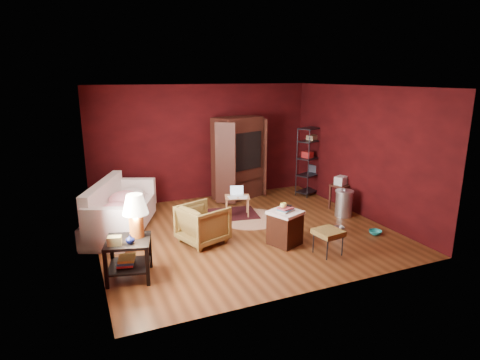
% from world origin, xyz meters
% --- Properties ---
extents(room, '(5.54, 5.04, 2.84)m').
position_xyz_m(room, '(-0.04, -0.01, 1.40)').
color(room, brown).
rests_on(room, ground).
extents(sofa, '(1.45, 2.21, 0.84)m').
position_xyz_m(sofa, '(-2.28, 0.95, 0.42)').
color(sofa, white).
rests_on(sofa, ground).
extents(armchair, '(0.93, 0.96, 0.79)m').
position_xyz_m(armchair, '(-0.91, -0.21, 0.39)').
color(armchair, black).
rests_on(armchair, ground).
extents(pet_bowl_steel, '(0.22, 0.06, 0.21)m').
position_xyz_m(pet_bowl_steel, '(1.79, -0.67, 0.11)').
color(pet_bowl_steel, '#B6B9BE').
rests_on(pet_bowl_steel, ground).
extents(pet_bowl_turquoise, '(0.26, 0.17, 0.25)m').
position_xyz_m(pet_bowl_turquoise, '(2.28, -1.16, 0.12)').
color(pet_bowl_turquoise, teal).
rests_on(pet_bowl_turquoise, ground).
extents(vase, '(0.17, 0.17, 0.13)m').
position_xyz_m(vase, '(-2.34, -1.20, 0.68)').
color(vase, '#0B103A').
rests_on(vase, side_table).
extents(mug, '(0.14, 0.12, 0.11)m').
position_xyz_m(mug, '(0.39, -0.87, 0.76)').
color(mug, '#FFF37C').
rests_on(mug, hamper).
extents(side_table, '(0.79, 0.79, 1.29)m').
position_xyz_m(side_table, '(-2.28, -1.01, 0.77)').
color(side_table, black).
rests_on(side_table, ground).
extents(sofa_cushions, '(1.64, 2.36, 0.92)m').
position_xyz_m(sofa_cushions, '(-2.25, 0.93, 0.45)').
color(sofa_cushions, white).
rests_on(sofa_cushions, sofa).
extents(hamper, '(0.68, 0.68, 0.73)m').
position_xyz_m(hamper, '(0.43, -0.87, 0.33)').
color(hamper, '#3A170D').
rests_on(hamper, ground).
extents(footstool, '(0.49, 0.49, 0.44)m').
position_xyz_m(footstool, '(0.90, -1.54, 0.38)').
color(footstool, black).
rests_on(footstool, ground).
extents(rug_round, '(1.55, 1.55, 0.01)m').
position_xyz_m(rug_round, '(0.39, 0.59, 0.01)').
color(rug_round, beige).
rests_on(rug_round, ground).
extents(rug_oriental, '(1.46, 1.10, 0.01)m').
position_xyz_m(rug_oriental, '(0.02, 1.02, 0.02)').
color(rug_oriental, '#481319').
rests_on(rug_oriental, ground).
extents(laptop_desk, '(0.62, 0.54, 0.66)m').
position_xyz_m(laptop_desk, '(0.21, 0.86, 0.41)').
color(laptop_desk, tan).
rests_on(laptop_desk, ground).
extents(tv_armoire, '(1.51, 1.15, 2.02)m').
position_xyz_m(tv_armoire, '(0.78, 2.13, 1.05)').
color(tv_armoire, '#411912').
rests_on(tv_armoire, ground).
extents(wire_shelving, '(0.93, 0.69, 1.74)m').
position_xyz_m(wire_shelving, '(2.65, 1.72, 0.95)').
color(wire_shelving, '#2A2931').
rests_on(wire_shelving, ground).
extents(small_stand, '(0.50, 0.50, 0.77)m').
position_xyz_m(small_stand, '(2.60, 0.42, 0.57)').
color(small_stand, '#411912').
rests_on(small_stand, ground).
extents(trash_can, '(0.44, 0.44, 0.63)m').
position_xyz_m(trash_can, '(2.36, -0.05, 0.29)').
color(trash_can, silver).
rests_on(trash_can, ground).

